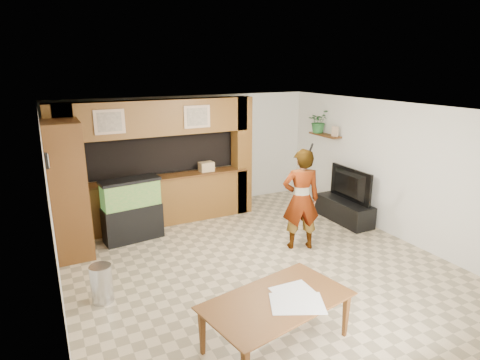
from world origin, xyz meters
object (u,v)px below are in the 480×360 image
aquarium (132,210)px  television (346,185)px  pantry_cabinet (68,190)px  dining_table (278,324)px  person (301,199)px

aquarium → television: 4.41m
pantry_cabinet → dining_table: (1.94, -3.76, -0.88)m
pantry_cabinet → dining_table: 4.32m
pantry_cabinet → person: bearing=-23.3°
television → person: (-1.62, -0.66, 0.12)m
pantry_cabinet → aquarium: pantry_cabinet is taller
television → dining_table: (-3.41, -2.81, -0.50)m
pantry_cabinet → aquarium: size_ratio=1.95×
aquarium → dining_table: bearing=-84.2°
television → dining_table: television is taller
pantry_cabinet → television: (5.35, -0.95, -0.38)m
television → person: bearing=112.9°
pantry_cabinet → television: bearing=-10.0°
television → person: size_ratio=0.65×
television → dining_table: size_ratio=0.69×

